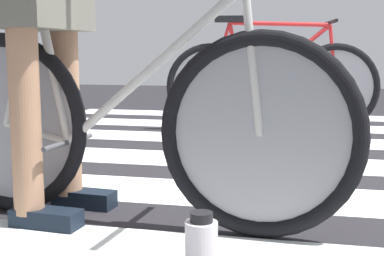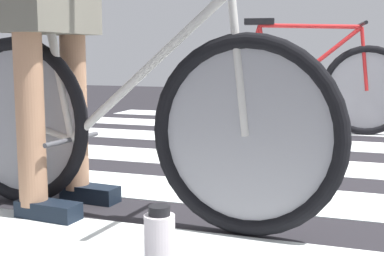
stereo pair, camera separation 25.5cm
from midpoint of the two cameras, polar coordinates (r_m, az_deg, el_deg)
ground at (r=2.98m, az=21.46°, el=-5.18°), size 18.00×14.00×0.02m
crosswalk_markings at (r=3.11m, az=21.30°, el=-4.43°), size 5.48×5.01×0.00m
bicycle_1_of_2 at (r=2.00m, az=-4.65°, el=0.64°), size 1.73×0.52×0.93m
cyclist_1_of_2 at (r=2.15m, az=-12.09°, el=8.07°), size 0.34×0.43×1.00m
bicycle_2_of_2 at (r=4.35m, az=13.43°, el=4.38°), size 1.73×0.53×0.93m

